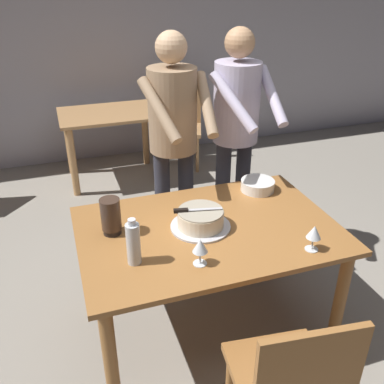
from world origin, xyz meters
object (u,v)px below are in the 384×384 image
object	(u,v)px
person_standing_beside	(236,124)
background_chair_1	(182,123)
person_cutting_cake	(174,133)
wine_glass_far	(314,233)
chair_near_side	(290,380)
wine_glass_near	(200,247)
background_table	(110,127)
hurricane_lamp	(111,216)
water_bottle	(133,243)
cake_on_platter	(201,219)
main_dining_table	(208,244)
plate_stack	(258,185)
cake_knife	(188,210)

from	to	relation	value
person_standing_beside	background_chair_1	xyz separation A→B (m)	(0.15, 1.81, -0.58)
person_cutting_cake	background_chair_1	bearing A→B (deg)	71.31
person_standing_beside	wine_glass_far	bearing A→B (deg)	-92.13
background_chair_1	chair_near_side	bearing A→B (deg)	-99.60
wine_glass_near	background_table	bearing A→B (deg)	90.87
hurricane_lamp	background_chair_1	bearing A→B (deg)	64.56
wine_glass_near	person_cutting_cake	size ratio (longest dim) A/B	0.08
water_bottle	cake_on_platter	bearing A→B (deg)	25.52
background_table	cake_on_platter	bearing A→B (deg)	-86.24
chair_near_side	background_chair_1	world-z (taller)	same
wine_glass_near	main_dining_table	bearing A→B (deg)	62.29
main_dining_table	water_bottle	distance (m)	0.54
hurricane_lamp	person_standing_beside	distance (m)	1.19
plate_stack	person_cutting_cake	distance (m)	0.66
cake_on_platter	background_chair_1	xyz separation A→B (m)	(0.67, 2.52, -0.31)
main_dining_table	plate_stack	xyz separation A→B (m)	(0.47, 0.33, 0.14)
main_dining_table	wine_glass_near	size ratio (longest dim) A/B	10.06
chair_near_side	background_chair_1	xyz separation A→B (m)	(0.58, 3.40, 0.00)
cake_on_platter	wine_glass_far	xyz separation A→B (m)	(0.48, -0.39, 0.05)
background_table	background_chair_1	bearing A→B (deg)	10.78
main_dining_table	cake_on_platter	xyz separation A→B (m)	(-0.04, 0.02, 0.16)
person_cutting_cake	background_table	world-z (taller)	person_cutting_cake
water_bottle	background_chair_1	size ratio (longest dim) A/B	0.28
person_cutting_cake	wine_glass_near	bearing A→B (deg)	-99.28
wine_glass_near	cake_on_platter	bearing A→B (deg)	69.98
wine_glass_near	background_chair_1	size ratio (longest dim) A/B	0.16
person_cutting_cake	person_standing_beside	xyz separation A→B (m)	(0.47, 0.03, 0.00)
wine_glass_far	background_table	size ratio (longest dim) A/B	0.14
wine_glass_near	background_table	world-z (taller)	wine_glass_near
person_cutting_cake	background_chair_1	world-z (taller)	person_cutting_cake
cake_on_platter	person_cutting_cake	distance (m)	0.73
cake_knife	background_table	distance (m)	2.37
cake_knife	plate_stack	xyz separation A→B (m)	(0.58, 0.29, -0.08)
wine_glass_far	person_cutting_cake	distance (m)	1.17
wine_glass_far	person_cutting_cake	world-z (taller)	person_cutting_cake
main_dining_table	cake_knife	world-z (taller)	cake_knife
wine_glass_far	person_standing_beside	distance (m)	1.12
wine_glass_far	hurricane_lamp	xyz separation A→B (m)	(-0.96, 0.49, 0.00)
wine_glass_near	person_cutting_cake	distance (m)	1.03
cake_on_platter	chair_near_side	world-z (taller)	chair_near_side
background_chair_1	main_dining_table	bearing A→B (deg)	-103.94
background_table	person_cutting_cake	bearing A→B (deg)	-83.15
wine_glass_near	background_table	distance (m)	2.69
main_dining_table	cake_on_platter	world-z (taller)	cake_on_platter
cake_knife	person_cutting_cake	size ratio (longest dim) A/B	0.16
cake_knife	person_standing_beside	xyz separation A→B (m)	(0.59, 0.69, 0.21)
plate_stack	wine_glass_far	bearing A→B (deg)	-92.57
wine_glass_far	cake_knife	bearing A→B (deg)	143.72
wine_glass_near	hurricane_lamp	xyz separation A→B (m)	(-0.37, 0.41, 0.00)
cake_on_platter	plate_stack	distance (m)	0.59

